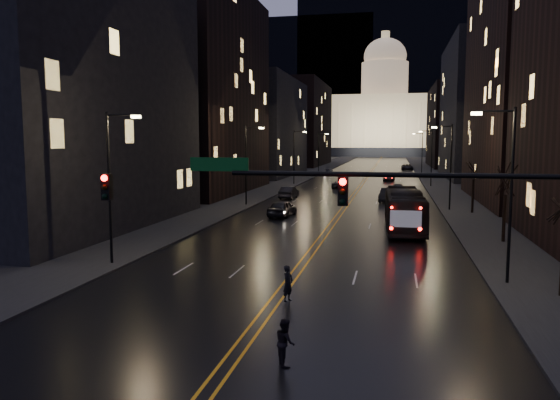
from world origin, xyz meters
The scene contains 36 objects.
ground centered at (0.00, 0.00, 0.00)m, with size 900.00×900.00×0.00m, color black.
road centered at (0.00, 130.00, 0.01)m, with size 20.00×320.00×0.02m, color black.
sidewalk_left centered at (-14.00, 130.00, 0.08)m, with size 8.00×320.00×0.16m, color black.
sidewalk_right centered at (14.00, 130.00, 0.08)m, with size 8.00×320.00×0.16m, color black.
center_line centered at (0.00, 130.00, 0.03)m, with size 0.62×320.00×0.01m, color orange.
building_left_near centered at (-21.00, 22.00, 11.00)m, with size 12.00×28.00×22.00m, color black.
building_left_mid centered at (-21.00, 54.00, 14.00)m, with size 12.00×30.00×28.00m, color black.
building_left_far centered at (-21.00, 92.00, 10.00)m, with size 12.00×34.00×20.00m, color black.
building_left_dist centered at (-21.00, 140.00, 12.00)m, with size 12.00×40.00×24.00m, color black.
building_right_tall centered at (21.00, 50.00, 19.00)m, with size 12.00×30.00×38.00m, color black.
building_right_mid centered at (21.00, 92.00, 13.00)m, with size 12.00×34.00×26.00m, color black.
building_right_dist centered at (21.00, 140.00, 11.00)m, with size 12.00×40.00×22.00m, color black.
mountain_ridge centered at (40.00, 380.00, 65.00)m, with size 520.00×60.00×130.00m, color black.
capitol centered at (0.00, 250.00, 17.15)m, with size 90.00×50.00×58.50m.
traffic_signal centered at (5.91, 0.00, 5.10)m, with size 17.29×0.45×7.00m.
streetlamp_right_near centered at (10.81, 10.00, 5.08)m, with size 2.13×0.25×9.00m.
streetlamp_left_near centered at (-10.81, 10.00, 5.08)m, with size 2.13×0.25×9.00m.
streetlamp_right_mid centered at (10.81, 40.00, 5.08)m, with size 2.13×0.25×9.00m.
streetlamp_left_mid centered at (-10.81, 40.00, 5.08)m, with size 2.13×0.25×9.00m.
streetlamp_right_far centered at (10.81, 70.00, 5.08)m, with size 2.13×0.25×9.00m.
streetlamp_left_far centered at (-10.81, 70.00, 5.08)m, with size 2.13×0.25×9.00m.
streetlamp_right_dist centered at (10.81, 100.00, 5.08)m, with size 2.13×0.25×9.00m.
streetlamp_left_dist centered at (-10.81, 100.00, 5.08)m, with size 2.13×0.25×9.00m.
tree_right_mid centered at (13.00, 22.00, 4.53)m, with size 2.40×2.40×6.65m.
tree_right_far centered at (13.00, 38.00, 4.53)m, with size 2.40×2.40×6.65m.
bus centered at (6.13, 26.44, 1.69)m, with size 2.84×12.12×3.38m, color black.
oncoming_car_a centered at (-5.28, 32.30, 0.81)m, with size 1.91×4.76×1.62m, color black.
oncoming_car_b centered at (-7.73, 48.52, 0.77)m, with size 1.64×4.69×1.55m, color black.
oncoming_car_c centered at (-2.83, 64.75, 0.64)m, with size 2.12×4.60×1.28m, color black.
oncoming_car_d centered at (-8.50, 97.88, 0.65)m, with size 1.82×4.47×1.30m, color black.
receding_car_a centered at (4.64, 47.27, 0.83)m, with size 1.75×5.02×1.65m, color black.
receding_car_b centered at (5.88, 58.41, 0.72)m, with size 1.70×4.22×1.44m, color black.
receding_car_c centered at (4.41, 80.88, 0.64)m, with size 1.80×4.43×1.28m, color black.
receding_car_d centered at (8.44, 119.20, 0.77)m, with size 2.54×5.52×1.53m, color black.
pedestrian_a centered at (0.59, 5.00, 0.84)m, with size 0.61×0.40×1.68m, color black.
pedestrian_b centered at (1.85, -2.00, 0.78)m, with size 0.76×0.42×1.57m, color black.
Camera 1 is at (5.21, -18.94, 7.38)m, focal length 35.00 mm.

